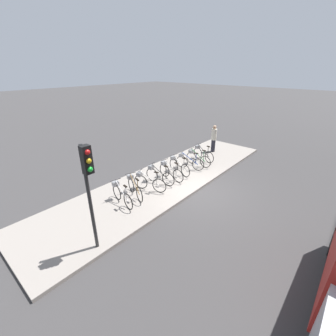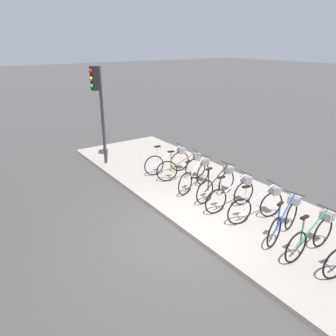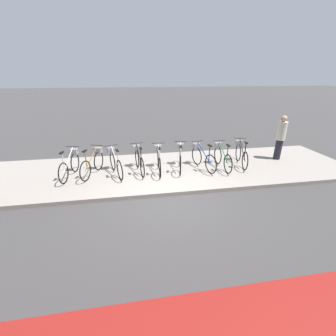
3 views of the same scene
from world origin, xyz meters
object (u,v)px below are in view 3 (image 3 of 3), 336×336
object	(u,v)px
parked_bicycle_0	(70,164)
parked_bicycle_5	(180,157)
parked_bicycle_2	(115,162)
parked_bicycle_3	(139,159)
parked_bicycle_6	(202,156)
parked_bicycle_8	(241,153)
parked_bicycle_4	(159,159)
parked_bicycle_7	(222,156)
pedestrian	(281,137)
parked_bicycle_1	(93,162)

from	to	relation	value
parked_bicycle_0	parked_bicycle_5	bearing A→B (deg)	0.43
parked_bicycle_0	parked_bicycle_2	size ratio (longest dim) A/B	1.03
parked_bicycle_3	parked_bicycle_5	distance (m)	1.46
parked_bicycle_5	parked_bicycle_6	xyz separation A→B (m)	(0.79, -0.06, 0.00)
parked_bicycle_8	parked_bicycle_4	bearing A→B (deg)	-177.53
parked_bicycle_7	parked_bicycle_8	world-z (taller)	same
parked_bicycle_5	pedestrian	size ratio (longest dim) A/B	0.91
parked_bicycle_6	parked_bicycle_8	bearing A→B (deg)	4.03
parked_bicycle_3	parked_bicycle_2	bearing A→B (deg)	-171.37
parked_bicycle_7	pedestrian	bearing A→B (deg)	10.15
parked_bicycle_8	pedestrian	size ratio (longest dim) A/B	0.91
parked_bicycle_3	parked_bicycle_7	xyz separation A→B (m)	(2.97, -0.16, 0.00)
parked_bicycle_1	parked_bicycle_6	bearing A→B (deg)	-1.13
parked_bicycle_0	parked_bicycle_4	size ratio (longest dim) A/B	0.99
parked_bicycle_2	parked_bicycle_1	bearing A→B (deg)	171.93
parked_bicycle_5	parked_bicycle_8	distance (m)	2.33
parked_bicycle_7	parked_bicycle_3	bearing A→B (deg)	176.90
parked_bicycle_5	parked_bicycle_8	bearing A→B (deg)	1.16
parked_bicycle_3	parked_bicycle_4	distance (m)	0.70
parked_bicycle_6	parked_bicycle_7	bearing A→B (deg)	-5.18
parked_bicycle_2	parked_bicycle_7	distance (m)	3.77
parked_bicycle_5	parked_bicycle_1	bearing A→B (deg)	179.75
parked_bicycle_6	parked_bicycle_7	world-z (taller)	same
parked_bicycle_6	parked_bicycle_7	xyz separation A→B (m)	(0.72, -0.07, 0.00)
parked_bicycle_5	parked_bicycle_4	bearing A→B (deg)	-173.61
parked_bicycle_1	parked_bicycle_5	bearing A→B (deg)	-0.25
parked_bicycle_4	parked_bicycle_8	xyz separation A→B (m)	(3.11, 0.13, 0.00)
parked_bicycle_1	parked_bicycle_3	world-z (taller)	same
pedestrian	parked_bicycle_8	bearing A→B (deg)	-170.70
parked_bicycle_1	parked_bicycle_3	distance (m)	1.52
parked_bicycle_2	parked_bicycle_4	world-z (taller)	same
parked_bicycle_0	parked_bicycle_3	distance (m)	2.25
parked_bicycle_0	parked_bicycle_6	size ratio (longest dim) A/B	1.02
parked_bicycle_0	pedestrian	distance (m)	7.77
parked_bicycle_0	parked_bicycle_7	world-z (taller)	same
parked_bicycle_6	parked_bicycle_8	distance (m)	1.55
parked_bicycle_2	parked_bicycle_5	size ratio (longest dim) A/B	0.98
parked_bicycle_0	parked_bicycle_1	world-z (taller)	same
parked_bicycle_4	parked_bicycle_7	bearing A→B (deg)	-1.00
parked_bicycle_8	pedestrian	world-z (taller)	pedestrian
parked_bicycle_1	parked_bicycle_2	distance (m)	0.72
parked_bicycle_4	parked_bicycle_7	world-z (taller)	same
parked_bicycle_2	parked_bicycle_4	xyz separation A→B (m)	(1.49, 0.00, 0.00)
parked_bicycle_0	pedestrian	world-z (taller)	pedestrian
parked_bicycle_6	parked_bicycle_3	bearing A→B (deg)	177.57
parked_bicycle_5	pedestrian	world-z (taller)	pedestrian
parked_bicycle_3	pedestrian	size ratio (longest dim) A/B	0.91
parked_bicycle_0	parked_bicycle_4	distance (m)	2.93
parked_bicycle_2	pedestrian	bearing A→B (deg)	3.77
parked_bicycle_7	pedestrian	size ratio (longest dim) A/B	0.92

